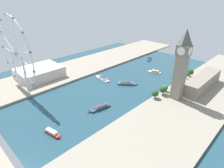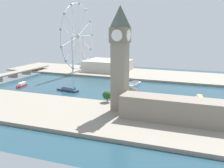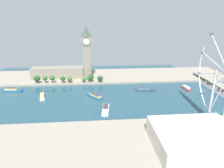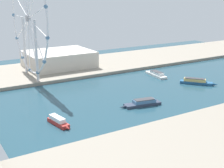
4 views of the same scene
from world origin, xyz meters
The scene contains 13 objects.
ground_plane centered at (0.00, 0.00, 0.00)m, with size 384.66×384.66×0.00m, color #234756.
riverbank_left centered at (-107.33, 0.00, 1.50)m, with size 90.00×520.00×3.00m, color gray.
riverbank_right centered at (107.33, 0.00, 1.50)m, with size 90.00×520.00×3.00m, color gray.
clock_tower centered at (-86.83, -1.68, 51.13)m, with size 16.03×16.03×92.46m.
parliament_block centered at (-99.50, -56.58, 12.57)m, with size 22.00×93.79×19.13m, color gray.
tree_row_embankment centered at (-68.12, -31.88, 10.71)m, with size 12.89×115.73×13.20m.
riverside_hall centered at (113.92, 95.61, 11.44)m, with size 55.42×69.91×16.87m, color beige.
tour_boat_1 centered at (-12.88, -64.15, 2.10)m, with size 26.33×11.06×5.21m.
tour_boat_2 centered at (-29.41, 154.47, 2.22)m, with size 23.00×8.37×5.21m.
tour_boat_3 centered at (-8.03, 10.03, 2.28)m, with size 28.95×25.18×5.48m.
tour_boat_4 centered at (34.13, 23.60, 2.08)m, with size 35.08×10.81×5.19m.
tour_boat_5 centered at (-28.66, 86.97, 2.02)m, with size 12.37×33.23×5.00m.
tour_boat_6 centered at (-42.25, -116.17, 2.47)m, with size 9.16×33.55×6.01m.
Camera 3 is at (245.17, 14.01, 109.12)m, focal length 30.75 mm.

